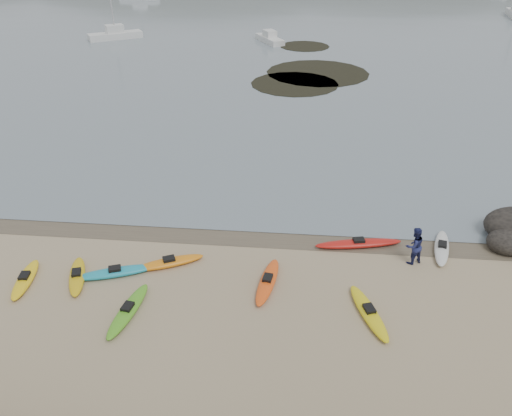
# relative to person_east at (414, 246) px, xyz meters

# --- Properties ---
(ground) EXTENTS (600.00, 600.00, 0.00)m
(ground) POSITION_rel_person_east_xyz_m (-7.73, 1.93, -0.96)
(ground) COLOR tan
(ground) RESTS_ON ground
(wet_sand) EXTENTS (60.00, 60.00, 0.00)m
(wet_sand) POSITION_rel_person_east_xyz_m (-7.73, 1.63, -0.96)
(wet_sand) COLOR brown
(wet_sand) RESTS_ON ground
(kayaks) EXTENTS (20.77, 9.43, 0.34)m
(kayaks) POSITION_rel_person_east_xyz_m (-8.69, -1.97, -0.79)
(kayaks) COLOR red
(kayaks) RESTS_ON ground
(person_east) EXTENTS (1.17, 1.07, 1.93)m
(person_east) POSITION_rel_person_east_xyz_m (0.00, 0.00, 0.00)
(person_east) COLOR navy
(person_east) RESTS_ON ground
(kelp_mats) EXTENTS (12.24, 24.72, 0.04)m
(kelp_mats) POSITION_rel_person_east_xyz_m (-5.08, 34.58, -0.94)
(kelp_mats) COLOR black
(kelp_mats) RESTS_ON water
(moored_boats) EXTENTS (87.43, 69.70, 1.22)m
(moored_boats) POSITION_rel_person_east_xyz_m (3.28, 80.66, -0.41)
(moored_boats) COLOR silver
(moored_boats) RESTS_ON ground
(far_hills) EXTENTS (550.00, 135.00, 80.00)m
(far_hills) POSITION_rel_person_east_xyz_m (31.65, 195.90, -16.89)
(far_hills) COLOR #384235
(far_hills) RESTS_ON ground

